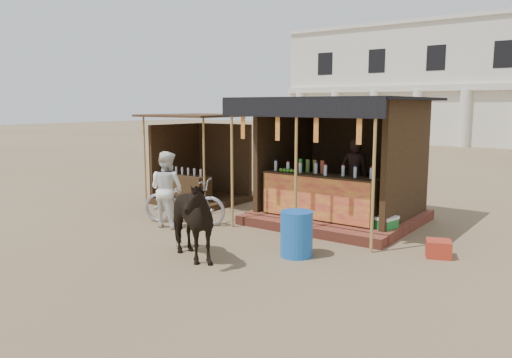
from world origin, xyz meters
name	(u,v)px	position (x,y,z in m)	size (l,w,h in m)	color
ground	(205,248)	(0.00, 0.00, 0.00)	(120.00, 120.00, 0.00)	#846B4C
main_stall	(339,177)	(1.01, 3.36, 1.03)	(3.60, 3.61, 2.78)	#964331
secondary_stall	(198,171)	(-3.17, 3.24, 0.85)	(2.40, 2.40, 2.38)	#3C2716
cow	(186,219)	(0.20, -0.69, 0.70)	(0.75, 1.66, 1.40)	black
motorbike	(184,201)	(-1.66, 1.16, 0.51)	(0.67, 1.93, 1.01)	#9F9FA7
bystander	(167,189)	(-1.76, 0.75, 0.82)	(0.80, 0.62, 1.65)	white
blue_barrel	(297,234)	(1.63, 0.58, 0.40)	(0.57, 0.57, 0.80)	blue
red_crate	(438,249)	(3.65, 2.00, 0.15)	(0.41, 0.41, 0.30)	#AA2E1C
cooler	(379,226)	(2.31, 2.60, 0.23)	(0.71, 0.55, 0.46)	#1B7D30
background_building	(480,85)	(-2.00, 29.94, 3.98)	(26.00, 7.45, 8.18)	silver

